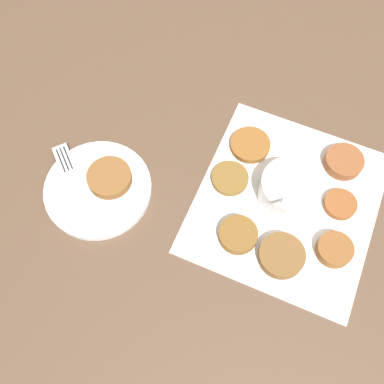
{
  "coord_description": "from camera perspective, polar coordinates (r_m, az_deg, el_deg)",
  "views": [
    {
      "loc": [
        -0.38,
        0.08,
        0.76
      ],
      "look_at": [
        -0.05,
        0.18,
        0.02
      ],
      "focal_mm": 42.0,
      "sensor_mm": 36.0,
      "label": 1
    }
  ],
  "objects": [
    {
      "name": "fritter_5",
      "position": [
        0.86,
        18.3,
        -1.48
      ],
      "size": [
        0.06,
        0.06,
        0.01
      ],
      "color": "brown",
      "rests_on": "napkin"
    },
    {
      "name": "sauce_bowl",
      "position": [
        0.82,
        12.17,
        0.13
      ],
      "size": [
        0.13,
        0.11,
        0.09
      ],
      "color": "silver",
      "rests_on": "napkin"
    },
    {
      "name": "fritter_6",
      "position": [
        0.9,
        18.71,
        3.67
      ],
      "size": [
        0.07,
        0.07,
        0.02
      ],
      "color": "brown",
      "rests_on": "napkin"
    },
    {
      "name": "fritter_on_plate",
      "position": [
        0.83,
        -10.44,
        1.81
      ],
      "size": [
        0.08,
        0.08,
        0.02
      ],
      "color": "brown",
      "rests_on": "serving_plate"
    },
    {
      "name": "fritter_2",
      "position": [
        0.88,
        7.4,
        5.96
      ],
      "size": [
        0.08,
        0.08,
        0.01
      ],
      "color": "brown",
      "rests_on": "napkin"
    },
    {
      "name": "napkin",
      "position": [
        0.84,
        11.92,
        -1.27
      ],
      "size": [
        0.38,
        0.35,
        0.0
      ],
      "color": "white",
      "rests_on": "ground_plane"
    },
    {
      "name": "fork",
      "position": [
        0.86,
        -15.16,
        2.16
      ],
      "size": [
        0.14,
        0.13,
        0.0
      ],
      "color": "silver",
      "rests_on": "serving_plate"
    },
    {
      "name": "fritter_0",
      "position": [
        0.84,
        4.91,
        1.98
      ],
      "size": [
        0.07,
        0.07,
        0.01
      ],
      "color": "brown",
      "rests_on": "napkin"
    },
    {
      "name": "fritter_1",
      "position": [
        0.79,
        11.41,
        -7.97
      ],
      "size": [
        0.08,
        0.08,
        0.02
      ],
      "color": "brown",
      "rests_on": "napkin"
    },
    {
      "name": "fritter_3",
      "position": [
        0.79,
        5.86,
        -5.43
      ],
      "size": [
        0.07,
        0.07,
        0.02
      ],
      "color": "brown",
      "rests_on": "napkin"
    },
    {
      "name": "serving_plate",
      "position": [
        0.85,
        -11.88,
        0.46
      ],
      "size": [
        0.2,
        0.2,
        0.02
      ],
      "color": "silver",
      "rests_on": "ground_plane"
    },
    {
      "name": "ground_plane",
      "position": [
        0.85,
        12.83,
        -0.82
      ],
      "size": [
        4.0,
        4.0,
        0.0
      ],
      "primitive_type": "plane",
      "color": "#4C3828"
    },
    {
      "name": "fritter_4",
      "position": [
        0.82,
        17.65,
        -6.98
      ],
      "size": [
        0.06,
        0.06,
        0.02
      ],
      "color": "brown",
      "rests_on": "napkin"
    }
  ]
}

